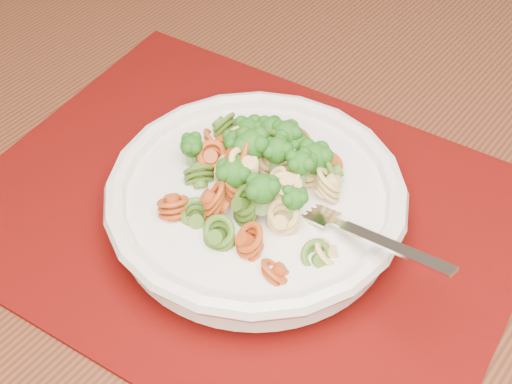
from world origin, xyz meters
The scene contains 5 objects.
dining_table centered at (-0.51, 0.70, 0.62)m, with size 1.32×0.86×0.72m.
placemat centered at (-0.45, 0.58, 0.73)m, with size 0.50×0.39×0.00m, color #560903.
pasta_bowl centered at (-0.43, 0.57, 0.76)m, with size 0.27×0.27×0.05m.
pasta_broccoli_heap centered at (-0.43, 0.57, 0.77)m, with size 0.23×0.23×0.06m, color tan, non-canonical shape.
fork centered at (-0.37, 0.58, 0.77)m, with size 0.19×0.02×0.01m, color silver, non-canonical shape.
Camera 1 is at (-0.17, 0.23, 1.22)m, focal length 50.00 mm.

